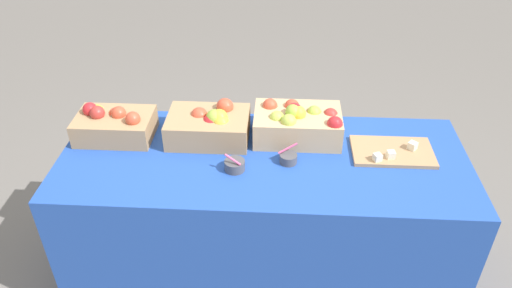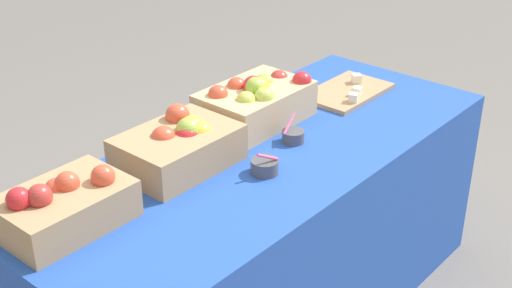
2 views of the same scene
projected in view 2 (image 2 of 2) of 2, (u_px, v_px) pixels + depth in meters
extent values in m
cube|color=#234CAD|center=(264.00, 238.00, 2.60)|extent=(1.90, 0.76, 0.74)
cube|color=tan|center=(65.00, 208.00, 1.99)|extent=(0.37, 0.25, 0.12)
sphere|color=red|center=(19.00, 200.00, 1.89)|extent=(0.07, 0.07, 0.07)
sphere|color=gold|center=(22.00, 201.00, 1.93)|extent=(0.07, 0.07, 0.07)
sphere|color=#B2332D|center=(40.00, 197.00, 1.90)|extent=(0.07, 0.07, 0.07)
sphere|color=#D14C33|center=(56.00, 190.00, 1.99)|extent=(0.07, 0.07, 0.07)
sphere|color=#D14C33|center=(67.00, 183.00, 1.98)|extent=(0.07, 0.07, 0.07)
sphere|color=#D14C33|center=(103.00, 177.00, 2.00)|extent=(0.07, 0.07, 0.07)
cube|color=tan|center=(178.00, 149.00, 2.30)|extent=(0.39, 0.27, 0.12)
sphere|color=#D14C33|center=(178.00, 116.00, 2.36)|extent=(0.08, 0.08, 0.08)
sphere|color=gold|center=(192.00, 128.00, 2.30)|extent=(0.08, 0.08, 0.08)
sphere|color=#B2332D|center=(191.00, 129.00, 2.30)|extent=(0.08, 0.08, 0.08)
sphere|color=#99B742|center=(188.00, 130.00, 2.29)|extent=(0.08, 0.08, 0.08)
sphere|color=gold|center=(200.00, 133.00, 2.30)|extent=(0.08, 0.08, 0.08)
sphere|color=#D14C33|center=(164.00, 138.00, 2.26)|extent=(0.08, 0.08, 0.08)
sphere|color=red|center=(187.00, 138.00, 2.28)|extent=(0.08, 0.08, 0.08)
cube|color=tan|center=(255.00, 105.00, 2.61)|extent=(0.42, 0.27, 0.14)
sphere|color=#99B742|center=(264.00, 83.00, 2.65)|extent=(0.07, 0.07, 0.07)
sphere|color=#B2C64C|center=(246.00, 101.00, 2.49)|extent=(0.07, 0.07, 0.07)
sphere|color=#D14C33|center=(218.00, 95.00, 2.52)|extent=(0.07, 0.07, 0.07)
sphere|color=#B2332D|center=(279.00, 79.00, 2.70)|extent=(0.07, 0.07, 0.07)
sphere|color=#D14C33|center=(237.00, 87.00, 2.60)|extent=(0.07, 0.07, 0.07)
sphere|color=red|center=(253.00, 86.00, 2.55)|extent=(0.07, 0.07, 0.07)
sphere|color=#B2C64C|center=(264.00, 97.00, 2.50)|extent=(0.07, 0.07, 0.07)
sphere|color=gold|center=(260.00, 87.00, 2.56)|extent=(0.07, 0.07, 0.07)
sphere|color=red|center=(302.00, 81.00, 2.64)|extent=(0.07, 0.07, 0.07)
sphere|color=#99B742|center=(255.00, 87.00, 2.54)|extent=(0.07, 0.07, 0.07)
cube|color=tan|center=(347.00, 92.00, 2.87)|extent=(0.38, 0.23, 0.02)
cube|color=beige|center=(356.00, 92.00, 2.80)|extent=(0.04, 0.04, 0.03)
cube|color=beige|center=(356.00, 91.00, 2.81)|extent=(0.04, 0.04, 0.03)
cube|color=beige|center=(353.00, 98.00, 2.75)|extent=(0.05, 0.05, 0.03)
cube|color=beige|center=(356.00, 78.00, 2.93)|extent=(0.05, 0.05, 0.04)
cylinder|color=#4C4C51|center=(265.00, 166.00, 2.28)|extent=(0.09, 0.09, 0.05)
cylinder|color=#EA598C|center=(268.00, 157.00, 2.24)|extent=(0.08, 0.04, 0.04)
cylinder|color=#4C4C51|center=(293.00, 136.00, 2.48)|extent=(0.08, 0.08, 0.04)
cylinder|color=#EA598C|center=(289.00, 124.00, 2.46)|extent=(0.09, 0.03, 0.05)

